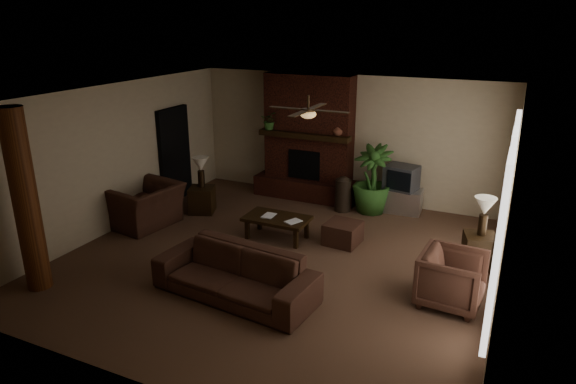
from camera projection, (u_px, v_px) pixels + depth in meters
The scene contains 23 objects.
room_shell at pixel (278, 182), 8.33m from camera, with size 7.00×7.00×7.00m.
fireplace at pixel (308, 148), 11.50m from camera, with size 2.40×0.70×2.80m.
windows at pixel (504, 213), 7.15m from camera, with size 0.08×3.65×2.35m.
log_column at pixel (26, 202), 7.44m from camera, with size 0.36×0.36×2.80m, color brown.
doorway at pixel (175, 155), 11.36m from camera, with size 0.10×1.00×2.10m, color black.
ceiling_fan at pixel (308, 112), 8.07m from camera, with size 1.35×1.35×0.37m.
sofa at pixel (235, 267), 7.48m from camera, with size 2.47×0.72×0.96m, color #41261B.
armchair_left at pixel (145, 199), 10.04m from camera, with size 1.29×0.84×1.13m, color #41261B.
armchair_right at pixel (452, 277), 7.27m from camera, with size 0.87×0.81×0.89m, color #41261B.
coffee_table at pixel (277, 220), 9.50m from camera, with size 1.20×0.70×0.43m.
ottoman at pixel (343, 233), 9.34m from camera, with size 0.60×0.60×0.40m, color #41261B.
tv_stand at pixel (401, 200), 10.86m from camera, with size 0.85×0.50×0.50m, color silver.
tv at pixel (401, 178), 10.70m from camera, with size 0.74×0.64×0.52m.
floor_vase at pixel (343, 192), 10.85m from camera, with size 0.34×0.34×0.77m.
floor_plant at pixel (371, 194), 10.80m from camera, with size 0.82×1.46×0.82m, color #325E25.
side_table_left at pixel (202, 200), 10.83m from camera, with size 0.50×0.50×0.55m, color black.
lamp_left at pixel (201, 166), 10.65m from camera, with size 0.38×0.38×0.65m.
side_table_right at pixel (479, 250), 8.48m from camera, with size 0.50×0.50×0.55m, color black.
lamp_right at pixel (485, 209), 8.27m from camera, with size 0.45×0.45×0.65m.
mantel_plant at pixel (270, 122), 11.41m from camera, with size 0.38×0.42×0.33m, color #325E25.
mantel_vase at pixel (338, 130), 10.86m from camera, with size 0.22×0.23×0.22m, color brown.
book_a at pixel (264, 208), 9.50m from camera, with size 0.22×0.03×0.29m, color #999999.
book_b at pixel (290, 213), 9.27m from camera, with size 0.21×0.02×0.29m, color #999999.
Camera 1 is at (3.48, -7.13, 3.96)m, focal length 31.69 mm.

